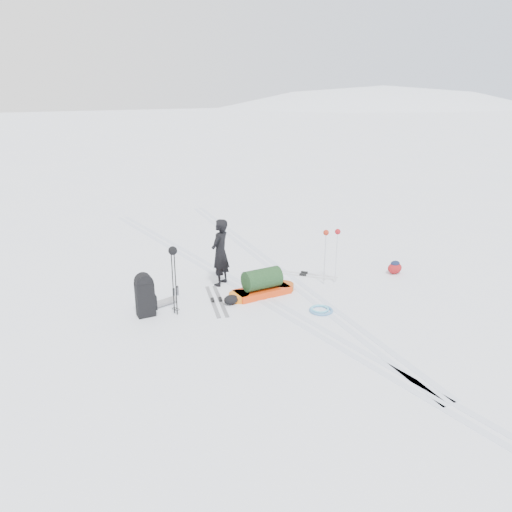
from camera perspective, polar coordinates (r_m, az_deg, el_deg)
The scene contains 14 objects.
ground at distance 11.43m, azimuth 0.64°, elevation -4.81°, with size 200.00×200.00×0.00m, color white.
snow_hill_backdrop at distance 136.75m, azimuth 5.17°, elevation -13.91°, with size 359.50×192.00×162.45m.
ski_tracks at distance 12.42m, azimuth 1.00°, elevation -2.83°, with size 3.38×17.97×0.01m.
skier at distance 11.95m, azimuth -4.11°, elevation 0.41°, with size 0.60×0.39×1.64m, color black.
pulk_sled at distance 11.50m, azimuth 0.70°, elevation -3.34°, with size 1.67×0.56×0.64m.
expedition_rucksack at distance 10.71m, azimuth -12.30°, elevation -4.42°, with size 0.99×0.56×0.94m.
ski_poles_black at distance 10.34m, azimuth -9.45°, elevation -0.35°, with size 0.18×0.21×1.51m.
ski_poles_silver at distance 12.04m, azimuth 8.63°, elevation 2.01°, with size 0.43×0.21×1.37m.
touring_skis_grey at distance 11.29m, azimuth -4.54°, elevation -5.11°, with size 0.76×1.77×0.06m.
touring_skis_white at distance 12.84m, azimuth 5.46°, elevation -2.12°, with size 1.34×1.47×0.06m.
rope_coil at distance 10.87m, azimuth 7.40°, elevation -6.11°, with size 0.68×0.68×0.06m.
small_daypack at distance 13.34m, azimuth 15.58°, elevation -1.26°, with size 0.49×0.43×0.34m.
thermos_pair at distance 11.60m, azimuth -9.18°, elevation -4.10°, with size 0.20×0.19×0.25m.
stuff_sack at distance 11.09m, azimuth -2.87°, elevation -5.00°, with size 0.42×0.37×0.21m.
Camera 1 is at (-5.39, -8.99, 4.57)m, focal length 35.00 mm.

